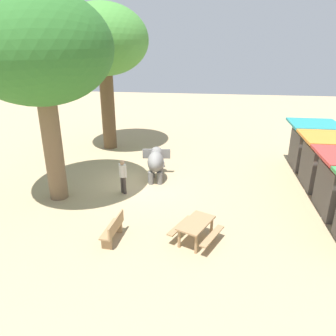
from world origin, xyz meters
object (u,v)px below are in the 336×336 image
(shade_tree_secondary, at_px, (40,50))
(market_stall_teal, at_px, (311,148))
(market_stall_orange, at_px, (326,165))
(wooden_bench, at_px, (113,229))
(feed_bucket, at_px, (161,164))
(person_handler, at_px, (123,174))
(shade_tree_main, at_px, (103,42))
(elephant, at_px, (156,161))
(picnic_table_near, at_px, (196,227))

(shade_tree_secondary, xyz_separation_m, market_stall_teal, (-5.38, 12.08, -5.10))
(market_stall_teal, xyz_separation_m, market_stall_orange, (2.60, 0.00, 0.00))
(wooden_bench, height_order, feed_bucket, wooden_bench)
(person_handler, relative_size, shade_tree_secondary, 0.19)
(shade_tree_main, distance_m, feed_bucket, 8.08)
(elephant, relative_size, person_handler, 1.33)
(wooden_bench, relative_size, feed_bucket, 3.95)
(market_stall_orange, xyz_separation_m, feed_bucket, (-1.58, -8.11, -0.98))
(person_handler, bearing_deg, market_stall_teal, -26.95)
(shade_tree_secondary, bearing_deg, elephant, 123.88)
(person_handler, xyz_separation_m, market_stall_orange, (-1.97, 9.32, 0.19))
(shade_tree_secondary, bearing_deg, picnic_table_near, 67.14)
(market_stall_orange, bearing_deg, shade_tree_main, -111.22)
(feed_bucket, bearing_deg, market_stall_orange, 78.96)
(wooden_bench, distance_m, market_stall_orange, 10.41)
(elephant, distance_m, shade_tree_main, 8.32)
(wooden_bench, xyz_separation_m, picnic_table_near, (-0.32, 2.85, 0.12))
(picnic_table_near, bearing_deg, elephant, 47.89)
(shade_tree_main, relative_size, wooden_bench, 6.13)
(person_handler, xyz_separation_m, picnic_table_near, (3.46, 3.52, -0.36))
(market_stall_teal, bearing_deg, elephant, -71.48)
(elephant, xyz_separation_m, shade_tree_secondary, (2.66, -3.96, 5.29))
(market_stall_teal, bearing_deg, feed_bucket, -82.85)
(wooden_bench, height_order, market_stall_orange, market_stall_orange)
(elephant, relative_size, feed_bucket, 5.99)
(feed_bucket, bearing_deg, picnic_table_near, 18.30)
(person_handler, bearing_deg, wooden_bench, -133.05)
(picnic_table_near, bearing_deg, person_handler, 69.80)
(person_handler, height_order, shade_tree_main, shade_tree_main)
(shade_tree_secondary, bearing_deg, wooden_bench, 49.11)
(picnic_table_near, xyz_separation_m, feed_bucket, (-7.01, -2.32, -0.43))
(feed_bucket, bearing_deg, shade_tree_main, -128.33)
(shade_tree_main, relative_size, feed_bucket, 24.22)
(shade_tree_secondary, distance_m, feed_bucket, 8.47)
(market_stall_teal, bearing_deg, shade_tree_main, -99.75)
(elephant, bearing_deg, market_stall_teal, -78.18)
(elephant, height_order, picnic_table_near, elephant)
(feed_bucket, bearing_deg, market_stall_teal, 97.15)
(picnic_table_near, xyz_separation_m, market_stall_teal, (-8.03, 5.79, 0.55))
(elephant, bearing_deg, person_handler, 140.37)
(shade_tree_secondary, distance_m, market_stall_orange, 13.40)
(elephant, distance_m, feed_bucket, 1.87)
(shade_tree_main, bearing_deg, wooden_bench, 17.90)
(person_handler, distance_m, feed_bucket, 3.83)
(person_handler, height_order, picnic_table_near, person_handler)
(shade_tree_secondary, bearing_deg, market_stall_teal, 114.01)
(shade_tree_secondary, distance_m, picnic_table_near, 8.86)
(shade_tree_main, height_order, market_stall_teal, shade_tree_main)
(shade_tree_main, relative_size, market_stall_orange, 3.46)
(wooden_bench, bearing_deg, feed_bucket, -0.37)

